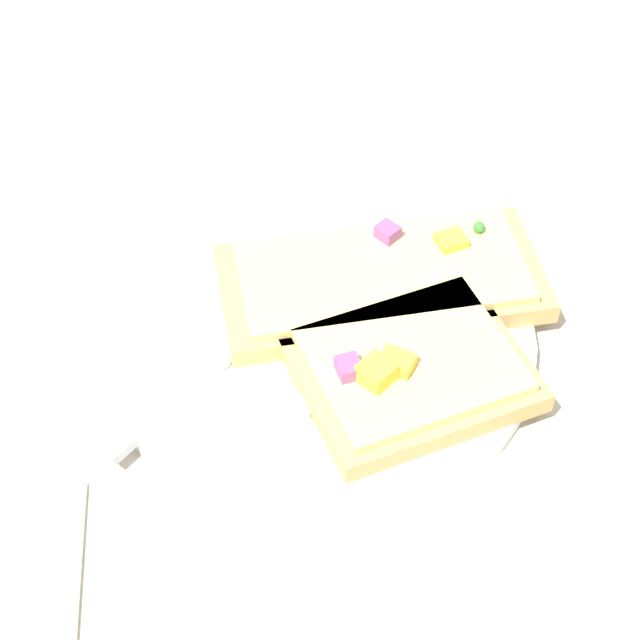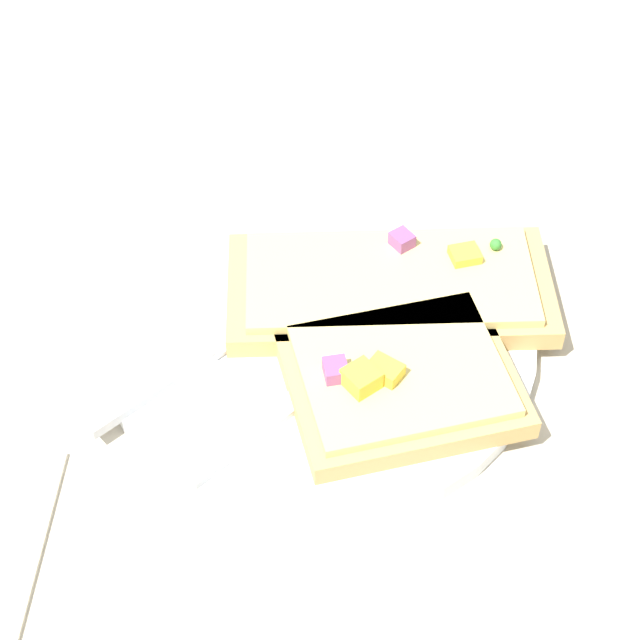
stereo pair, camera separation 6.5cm
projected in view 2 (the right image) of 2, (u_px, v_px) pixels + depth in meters
name	position (u px, v px, depth m)	size (l,w,h in m)	color
ground_plane	(320.00, 344.00, 0.67)	(4.00, 4.00, 0.00)	#BCB29E
plate	(320.00, 337.00, 0.66)	(0.27, 0.27, 0.01)	white
fork	(341.00, 366.00, 0.64)	(0.17, 0.16, 0.01)	silver
knife	(218.00, 342.00, 0.65)	(0.18, 0.17, 0.01)	silver
pizza_slice_main	(390.00, 287.00, 0.67)	(0.11, 0.21, 0.03)	tan
pizza_slice_corner	(400.00, 378.00, 0.62)	(0.14, 0.16, 0.03)	tan
crumb_scatter	(342.00, 300.00, 0.67)	(0.01, 0.02, 0.01)	tan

